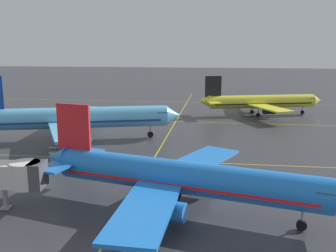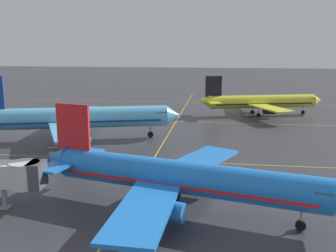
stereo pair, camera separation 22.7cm
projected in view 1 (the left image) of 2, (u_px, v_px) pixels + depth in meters
airliner_front_gate at (180, 177)px, 43.58m from camera, size 36.51×31.07×11.48m
airliner_second_row at (76, 118)px, 76.35m from camera, size 40.77×34.76×12.87m
airliner_third_row at (260, 102)px, 103.92m from camera, size 33.74×28.75×10.64m
taxiway_markings at (166, 137)px, 79.48m from camera, size 159.46×146.76×0.01m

